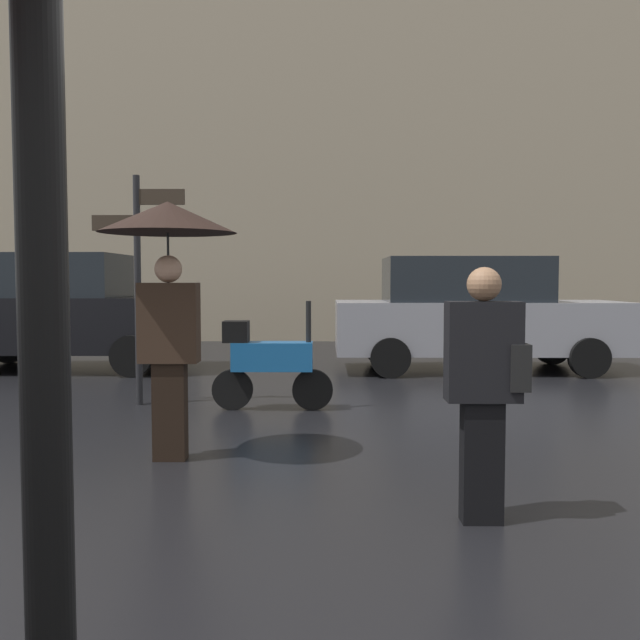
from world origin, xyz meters
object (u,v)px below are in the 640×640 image
at_px(street_signpost, 138,266).
at_px(pedestrian_with_umbrella, 168,252).
at_px(pedestrian_with_bag, 486,379).
at_px(parked_car_right, 474,313).
at_px(parked_car_left, 61,311).
at_px(parked_scooter, 268,361).

bearing_deg(street_signpost, pedestrian_with_umbrella, -69.64).
bearing_deg(street_signpost, pedestrian_with_bag, -51.16).
bearing_deg(pedestrian_with_bag, pedestrian_with_umbrella, -146.26).
xyz_separation_m(pedestrian_with_bag, street_signpost, (-3.15, 3.91, 0.76)).
bearing_deg(parked_car_right, pedestrian_with_umbrella, -120.31).
xyz_separation_m(pedestrian_with_umbrella, parked_car_left, (-3.05, 5.64, -0.74)).
bearing_deg(pedestrian_with_umbrella, parked_scooter, 50.70).
bearing_deg(parked_car_left, parked_car_right, -177.62).
relative_size(pedestrian_with_bag, parked_car_left, 0.38).
xyz_separation_m(pedestrian_with_umbrella, street_signpost, (-0.92, 2.48, -0.06)).
bearing_deg(parked_scooter, pedestrian_with_bag, -77.14).
height_order(parked_scooter, street_signpost, street_signpost).
bearing_deg(parked_car_right, parked_car_left, -177.57).
xyz_separation_m(pedestrian_with_umbrella, parked_car_right, (3.67, 5.56, -0.77)).
distance_m(pedestrian_with_umbrella, parked_car_right, 6.71).
relative_size(pedestrian_with_umbrella, parked_scooter, 1.54).
xyz_separation_m(pedestrian_with_bag, parked_car_right, (1.44, 6.99, 0.05)).
height_order(parked_car_right, street_signpost, street_signpost).
distance_m(parked_scooter, parked_car_right, 4.58).
height_order(pedestrian_with_umbrella, pedestrian_with_bag, pedestrian_with_umbrella).
bearing_deg(street_signpost, parked_car_left, 123.98).
relative_size(parked_car_left, parked_car_right, 0.89).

